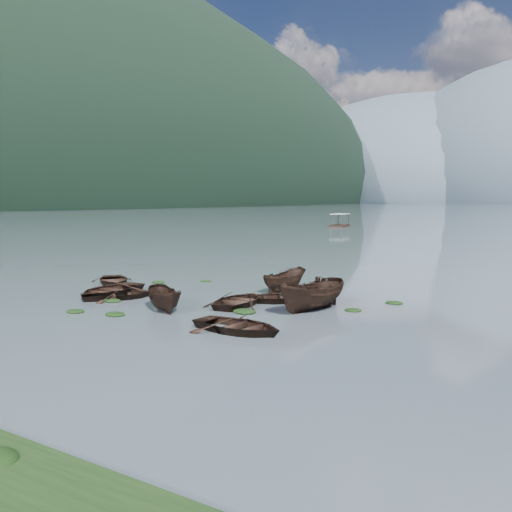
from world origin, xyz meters
The scene contains 20 objects.
ground_plane centered at (0.00, 0.00, 0.00)m, with size 2400.00×2400.00×0.00m, color #4E5A62.
haze_mtn_a centered at (-260.00, 900.00, 0.00)m, with size 520.00×520.00×280.00m, color #475666.
rowboat_0 centered at (-5.38, 4.48, 0.00)m, with size 3.51×4.92×1.02m, color black.
rowboat_1 centered at (-4.16, 3.95, 0.00)m, with size 2.89×4.05×0.84m, color black.
rowboat_2 centered at (0.35, 2.91, 0.00)m, with size 1.42×3.77×1.46m, color black.
rowboat_3 centered at (2.76, 6.11, 0.00)m, with size 3.02×4.23×0.88m, color black.
rowboat_4 centered at (6.23, 1.01, 0.00)m, with size 3.07×4.30×0.89m, color black.
rowboat_5 centered at (6.72, 6.88, 0.00)m, with size 1.82×4.84×1.87m, color black.
rowboat_6 centered at (-8.85, 7.96, 0.00)m, with size 2.85×4.00×0.83m, color black.
rowboat_7 centered at (3.94, 8.06, 0.00)m, with size 2.95×4.13×0.85m, color black.
rowboat_8 centered at (2.37, 11.61, 0.00)m, with size 1.49×3.97×1.53m, color black.
weed_clump_0 centered at (-3.01, -0.02, 0.00)m, with size 0.99×0.81×0.22m, color black.
weed_clump_1 centered at (-3.71, 3.09, 0.00)m, with size 1.05×0.84×0.23m, color black.
weed_clump_2 centered at (-0.76, 0.54, 0.00)m, with size 1.07×0.85×0.23m, color black.
weed_clump_3 centered at (8.54, 7.92, 0.00)m, with size 0.89×0.76×0.20m, color black.
weed_clump_4 centered at (4.17, 4.51, 0.00)m, with size 1.24×0.98×0.26m, color black.
weed_clump_5 centered at (-6.44, 9.75, 0.00)m, with size 0.98×0.79×0.21m, color black.
weed_clump_6 centered at (-4.12, 11.99, 0.00)m, with size 0.82×0.68×0.17m, color black.
weed_clump_7 centered at (9.61, 11.02, 0.00)m, with size 0.96×0.77×0.21m, color black.
pontoon_left centered at (-29.34, 88.66, 0.00)m, with size 2.75×6.61×2.53m, color black, non-canonical shape.
Camera 1 is at (19.94, -18.67, 5.68)m, focal length 40.00 mm.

